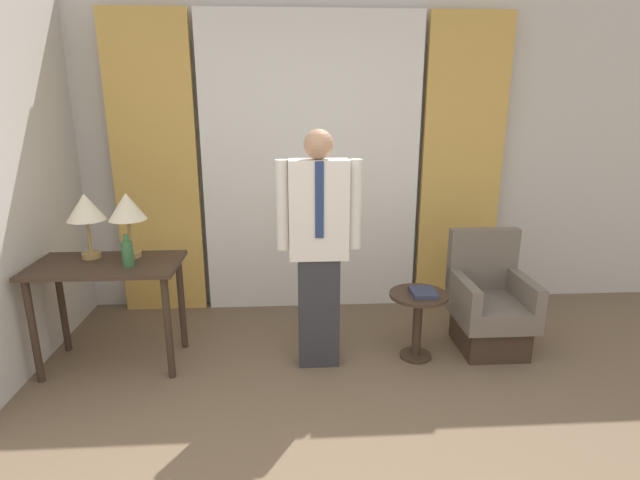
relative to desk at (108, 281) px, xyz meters
name	(u,v)px	position (x,y,z in m)	size (l,w,h in m)	color
wall_back	(311,159)	(1.48, 1.13, 0.71)	(10.00, 0.06, 2.70)	beige
curtain_sheer_center	(311,168)	(1.48, 1.00, 0.65)	(1.89, 0.06, 2.58)	white
curtain_drape_left	(156,169)	(0.13, 1.00, 0.65)	(0.72, 0.06, 2.58)	gold
curtain_drape_right	(462,167)	(2.82, 1.00, 0.65)	(0.72, 0.06, 2.58)	gold
desk	(108,281)	(0.00, 0.00, 0.00)	(1.01, 0.56, 0.78)	#38281E
table_lamp_left	(86,210)	(-0.14, 0.13, 0.49)	(0.26, 0.26, 0.47)	#9E7F47
table_lamp_right	(127,209)	(0.14, 0.13, 0.49)	(0.26, 0.26, 0.47)	#9E7F47
bottle_near_edge	(128,253)	(0.18, -0.07, 0.23)	(0.08, 0.08, 0.22)	#336638
person	(319,242)	(1.48, -0.09, 0.28)	(0.58, 0.20, 1.69)	#2D2D33
armchair	(489,307)	(2.81, 0.10, -0.32)	(0.54, 0.60, 0.90)	#38281E
side_table	(418,314)	(2.21, -0.05, -0.29)	(0.43, 0.43, 0.51)	#38281E
book	(423,292)	(2.24, -0.06, -0.12)	(0.17, 0.21, 0.03)	#2D334C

